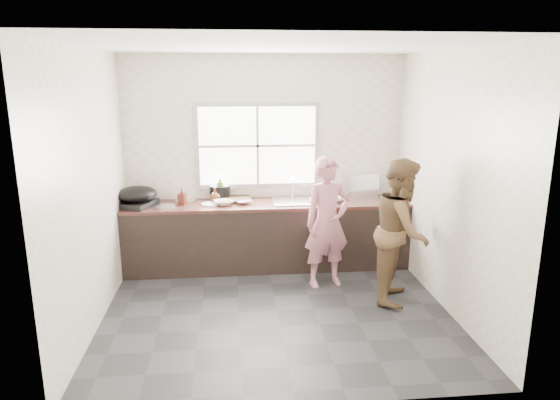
{
  "coord_description": "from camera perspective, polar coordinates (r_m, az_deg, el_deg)",
  "views": [
    {
      "loc": [
        -0.45,
        -4.85,
        2.42
      ],
      "look_at": [
        0.1,
        0.65,
        1.05
      ],
      "focal_mm": 32.0,
      "sensor_mm": 36.0,
      "label": 1
    }
  ],
  "objects": [
    {
      "name": "plate_food",
      "position": [
        6.3,
        -7.93,
        -0.46
      ],
      "size": [
        0.24,
        0.24,
        0.02
      ],
      "primitive_type": "cylinder",
      "rotation": [
        0.0,
        0.0,
        -0.05
      ],
      "color": "silver",
      "rests_on": "countertop"
    },
    {
      "name": "ceiling",
      "position": [
        4.88,
        -0.43,
        17.28
      ],
      "size": [
        3.6,
        3.2,
        0.01
      ],
      "primitive_type": "cube",
      "color": "silver",
      "rests_on": "wall_back"
    },
    {
      "name": "wall_back",
      "position": [
        6.56,
        -1.7,
        4.53
      ],
      "size": [
        3.6,
        0.01,
        2.7
      ],
      "primitive_type": "cube",
      "color": "beige",
      "rests_on": "ground"
    },
    {
      "name": "cleaver",
      "position": [
        6.26,
        -4.08,
        -0.13
      ],
      "size": [
        0.22,
        0.17,
        0.01
      ],
      "primitive_type": "cube",
      "rotation": [
        0.0,
        0.0,
        0.43
      ],
      "color": "silver",
      "rests_on": "cutting_board"
    },
    {
      "name": "dish_rack",
      "position": [
        6.74,
        9.06,
        1.75
      ],
      "size": [
        0.47,
        0.37,
        0.32
      ],
      "primitive_type": "cube",
      "rotation": [
        0.0,
        0.0,
        0.18
      ],
      "color": "silver",
      "rests_on": "countertop"
    },
    {
      "name": "countertop",
      "position": [
        6.35,
        -1.47,
        -0.48
      ],
      "size": [
        3.6,
        0.64,
        0.04
      ],
      "primitive_type": "cube",
      "color": "#3A1D17",
      "rests_on": "cabinet"
    },
    {
      "name": "pot_lid_left",
      "position": [
        6.3,
        -12.98,
        -0.73
      ],
      "size": [
        0.29,
        0.29,
        0.01
      ],
      "primitive_type": "cylinder",
      "rotation": [
        0.0,
        0.0,
        -0.15
      ],
      "color": "silver",
      "rests_on": "countertop"
    },
    {
      "name": "wall_right",
      "position": [
        5.45,
        18.86,
        1.85
      ],
      "size": [
        0.01,
        3.2,
        2.7
      ],
      "primitive_type": "cube",
      "color": "beige",
      "rests_on": "ground"
    },
    {
      "name": "woman",
      "position": [
        5.84,
        5.42,
        -3.06
      ],
      "size": [
        0.59,
        0.46,
        1.44
      ],
      "primitive_type": "imported",
      "rotation": [
        0.0,
        0.0,
        0.23
      ],
      "color": "#BC717F",
      "rests_on": "floor"
    },
    {
      "name": "faucet",
      "position": [
        6.54,
        1.45,
        1.47
      ],
      "size": [
        0.02,
        0.02,
        0.3
      ],
      "primitive_type": "cylinder",
      "color": "silver",
      "rests_on": "countertop"
    },
    {
      "name": "cabinet",
      "position": [
        6.47,
        -1.45,
        -4.17
      ],
      "size": [
        3.6,
        0.62,
        0.82
      ],
      "primitive_type": "cube",
      "color": "black",
      "rests_on": "floor"
    },
    {
      "name": "burner",
      "position": [
        6.43,
        -16.29,
        -0.37
      ],
      "size": [
        0.59,
        0.59,
        0.07
      ],
      "primitive_type": "cube",
      "rotation": [
        0.0,
        0.0,
        -0.39
      ],
      "color": "black",
      "rests_on": "countertop"
    },
    {
      "name": "bottle_brown_tall",
      "position": [
        6.36,
        -11.14,
        0.31
      ],
      "size": [
        0.1,
        0.11,
        0.18
      ],
      "primitive_type": "imported",
      "rotation": [
        0.0,
        0.0,
        -0.33
      ],
      "color": "#4A1B12",
      "rests_on": "countertop"
    },
    {
      "name": "bottle_green",
      "position": [
        6.52,
        -6.85,
        1.43
      ],
      "size": [
        0.15,
        0.15,
        0.32
      ],
      "primitive_type": "imported",
      "rotation": [
        0.0,
        0.0,
        -0.2
      ],
      "color": "#489230",
      "rests_on": "countertop"
    },
    {
      "name": "window_glazing",
      "position": [
        6.48,
        -2.58,
        6.2
      ],
      "size": [
        1.5,
        0.01,
        1.0
      ],
      "primitive_type": "cube",
      "color": "white",
      "rests_on": "window_frame"
    },
    {
      "name": "bowl_held",
      "position": [
        6.36,
        4.12,
        0.02
      ],
      "size": [
        0.26,
        0.26,
        0.07
      ],
      "primitive_type": "imported",
      "rotation": [
        0.0,
        0.0,
        -0.19
      ],
      "color": "silver",
      "rests_on": "countertop"
    },
    {
      "name": "sink",
      "position": [
        6.38,
        1.66,
        -0.18
      ],
      "size": [
        0.55,
        0.45,
        0.02
      ],
      "primitive_type": "cube",
      "color": "silver",
      "rests_on": "countertop"
    },
    {
      "name": "bowl_crabs",
      "position": [
        6.43,
        6.27,
        0.06
      ],
      "size": [
        0.18,
        0.18,
        0.06
      ],
      "primitive_type": "imported",
      "rotation": [
        0.0,
        0.0,
        -0.01
      ],
      "color": "white",
      "rests_on": "countertop"
    },
    {
      "name": "black_pot",
      "position": [
        6.54,
        -6.89,
        0.87
      ],
      "size": [
        0.3,
        0.3,
        0.19
      ],
      "primitive_type": "cylinder",
      "rotation": [
        0.0,
        0.0,
        0.15
      ],
      "color": "black",
      "rests_on": "countertop"
    },
    {
      "name": "wall_left",
      "position": [
        5.15,
        -20.85,
        1.0
      ],
      "size": [
        0.01,
        3.2,
        2.7
      ],
      "primitive_type": "cube",
      "color": "beige",
      "rests_on": "ground"
    },
    {
      "name": "person_side",
      "position": [
        5.59,
        13.73,
        -3.41
      ],
      "size": [
        0.86,
        0.95,
        1.58
      ],
      "primitive_type": "imported",
      "rotation": [
        0.0,
        0.0,
        1.16
      ],
      "color": "brown",
      "rests_on": "floor"
    },
    {
      "name": "floor",
      "position": [
        5.44,
        -0.38,
        -12.55
      ],
      "size": [
        3.6,
        3.2,
        0.01
      ],
      "primitive_type": "cube",
      "color": "#272729",
      "rests_on": "ground"
    },
    {
      "name": "bottle_brown_short",
      "position": [
        6.41,
        -7.42,
        0.47
      ],
      "size": [
        0.14,
        0.14,
        0.16
      ],
      "primitive_type": "imported",
      "rotation": [
        0.0,
        0.0,
        -0.15
      ],
      "color": "#482612",
      "rests_on": "countertop"
    },
    {
      "name": "bowl_mince",
      "position": [
        6.27,
        -6.45,
        -0.29
      ],
      "size": [
        0.31,
        0.31,
        0.06
      ],
      "primitive_type": "imported",
      "rotation": [
        0.0,
        0.0,
        0.43
      ],
      "color": "silver",
      "rests_on": "countertop"
    },
    {
      "name": "wok",
      "position": [
        6.39,
        -16.06,
        0.66
      ],
      "size": [
        0.58,
        0.58,
        0.19
      ],
      "primitive_type": "ellipsoid",
      "rotation": [
        0.0,
        0.0,
        -0.19
      ],
      "color": "black",
      "rests_on": "burner"
    },
    {
      "name": "glass_jar",
      "position": [
        6.51,
        -11.46,
        0.17
      ],
      "size": [
        0.07,
        0.07,
        0.09
      ],
      "primitive_type": "cylinder",
      "rotation": [
        0.0,
        0.0,
        0.04
      ],
      "color": "white",
      "rests_on": "countertop"
    },
    {
      "name": "wall_front",
      "position": [
        3.44,
        2.07,
        -4.18
      ],
      "size": [
        3.6,
        0.01,
        2.7
      ],
      "primitive_type": "cube",
      "color": "silver",
      "rests_on": "ground"
    },
    {
      "name": "cutting_board",
      "position": [
        6.49,
        -5.01,
        0.14
      ],
      "size": [
        0.51,
        0.51,
        0.04
      ],
      "primitive_type": "cylinder",
      "rotation": [
        0.0,
        0.0,
        -0.36
      ],
      "color": "black",
      "rests_on": "countertop"
    },
    {
      "name": "window_frame",
      "position": [
        6.51,
        -2.59,
        6.23
      ],
      "size": [
        1.6,
        0.05,
        1.1
      ],
      "primitive_type": "cube",
      "color": "#9EA0A5",
      "rests_on": "wall_back"
    },
    {
      "name": "pot_lid_right",
      "position": [
        6.57,
        -10.69,
        0.0
      ],
      "size": [
        0.32,
        0.32,
        0.01
      ],
      "primitive_type": "cylinder",
      "rotation": [
        0.0,
        0.0,
        -0.19
      ],
      "color": "silver",
      "rests_on": "countertop"
    }
  ]
}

